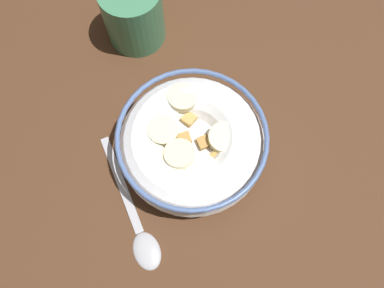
% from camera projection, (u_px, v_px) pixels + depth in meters
% --- Properties ---
extents(ground_plane, '(1.26, 1.26, 0.02)m').
position_uv_depth(ground_plane, '(192.00, 155.00, 0.48)').
color(ground_plane, '#472B19').
extents(cereal_bowl, '(0.17, 0.17, 0.06)m').
position_uv_depth(cereal_bowl, '(192.00, 144.00, 0.44)').
color(cereal_bowl, white).
rests_on(cereal_bowl, ground_plane).
extents(spoon, '(0.15, 0.12, 0.01)m').
position_uv_depth(spoon, '(139.00, 230.00, 0.44)').
color(spoon, '#A5A5AD').
rests_on(spoon, ground_plane).
extents(coffee_mug, '(0.11, 0.08, 0.08)m').
position_uv_depth(coffee_mug, '(134.00, 13.00, 0.49)').
color(coffee_mug, '#3F7F59').
rests_on(coffee_mug, ground_plane).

